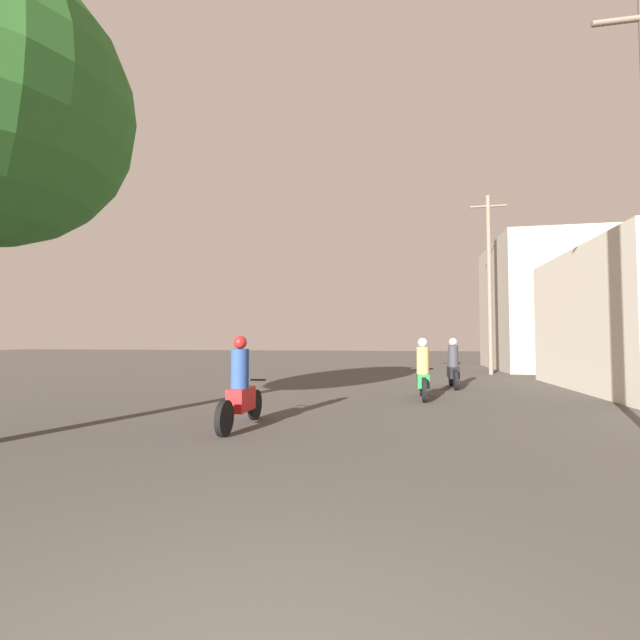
{
  "coord_description": "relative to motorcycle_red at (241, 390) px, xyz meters",
  "views": [
    {
      "loc": [
        0.54,
        -1.34,
        1.58
      ],
      "look_at": [
        -2.75,
        16.35,
        2.41
      ],
      "focal_mm": 24.0,
      "sensor_mm": 36.0,
      "label": 1
    }
  ],
  "objects": [
    {
      "name": "motorcycle_red",
      "position": [
        0.0,
        0.0,
        0.0
      ],
      "size": [
        0.6,
        2.09,
        1.65
      ],
      "rotation": [
        0.0,
        0.0,
        0.05
      ],
      "color": "black",
      "rests_on": "ground_plane"
    },
    {
      "name": "utility_pole_far",
      "position": [
        6.92,
        13.29,
        3.64
      ],
      "size": [
        1.6,
        0.2,
        8.27
      ],
      "color": "#6B5B4C",
      "rests_on": "ground_plane"
    },
    {
      "name": "building_right_far",
      "position": [
        10.44,
        17.17,
        2.73
      ],
      "size": [
        5.28,
        7.36,
        6.79
      ],
      "color": "gray",
      "rests_on": "ground_plane"
    },
    {
      "name": "motorcycle_green",
      "position": [
        3.43,
        4.39,
        -0.02
      ],
      "size": [
        0.6,
        1.88,
        1.62
      ],
      "rotation": [
        0.0,
        0.0,
        -0.01
      ],
      "color": "black",
      "rests_on": "ground_plane"
    },
    {
      "name": "motorcycle_black",
      "position": [
        4.55,
        7.28,
        -0.02
      ],
      "size": [
        0.6,
        1.95,
        1.63
      ],
      "rotation": [
        0.0,
        0.0,
        -0.12
      ],
      "color": "black",
      "rests_on": "ground_plane"
    }
  ]
}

